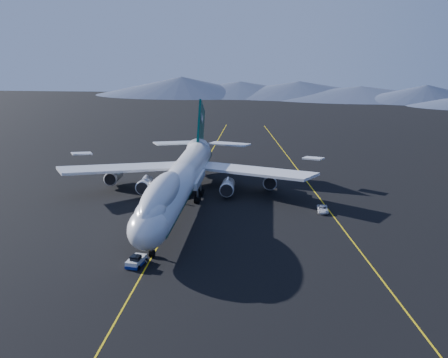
{
  "coord_description": "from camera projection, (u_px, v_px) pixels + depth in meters",
  "views": [
    {
      "loc": [
        18.87,
        -100.55,
        33.91
      ],
      "look_at": [
        9.28,
        0.76,
        6.0
      ],
      "focal_mm": 40.0,
      "sensor_mm": 36.0,
      "label": 1
    }
  ],
  "objects": [
    {
      "name": "service_van",
      "position": [
        323.0,
        209.0,
        103.11
      ],
      "size": [
        2.21,
        4.65,
        1.28
      ],
      "primitive_type": "imported",
      "rotation": [
        0.0,
        0.0,
        -0.02
      ],
      "color": "silver",
      "rests_on": "ground"
    },
    {
      "name": "taxiway_line_main",
      "position": [
        181.0,
        206.0,
        107.22
      ],
      "size": [
        0.25,
        220.0,
        0.01
      ],
      "primitive_type": "cube",
      "color": "yellow",
      "rests_on": "ground"
    },
    {
      "name": "taxiway_line_side",
      "position": [
        318.0,
        196.0,
        114.1
      ],
      "size": [
        28.08,
        198.09,
        0.01
      ],
      "primitive_type": "cube",
      "rotation": [
        0.0,
        0.0,
        0.14
      ],
      "color": "yellow",
      "rests_on": "ground"
    },
    {
      "name": "boeing_747",
      "position": [
        180.0,
        180.0,
        105.72
      ],
      "size": [
        59.62,
        72.43,
        19.37
      ],
      "color": "silver",
      "rests_on": "ground"
    },
    {
      "name": "ground",
      "position": [
        181.0,
        206.0,
        107.23
      ],
      "size": [
        500.0,
        500.0,
        0.0
      ],
      "primitive_type": "plane",
      "color": "black",
      "rests_on": "ground"
    },
    {
      "name": "pushback_tug",
      "position": [
        136.0,
        262.0,
        78.54
      ],
      "size": [
        2.93,
        4.43,
        1.8
      ],
      "rotation": [
        0.0,
        0.0,
        -0.18
      ],
      "color": "silver",
      "rests_on": "ground"
    }
  ]
}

